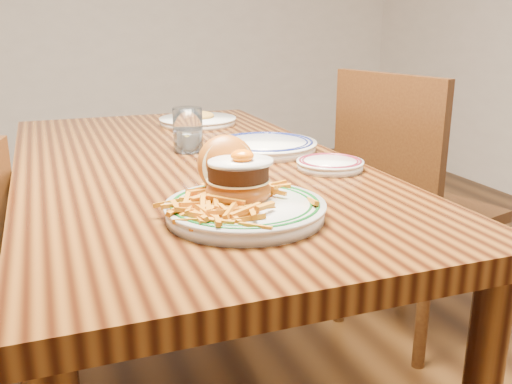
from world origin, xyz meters
name	(u,v)px	position (x,y,z in m)	size (l,w,h in m)	color
table	(186,193)	(0.00, 0.00, 0.66)	(0.85, 1.60, 0.75)	black
chair_right	(407,201)	(0.81, 0.13, 0.51)	(0.54, 0.54, 0.95)	#3F240D
main_plate	(242,195)	(0.00, -0.47, 0.79)	(0.30, 0.31, 0.15)	silver
side_plate	(330,164)	(0.31, -0.22, 0.76)	(0.17, 0.17, 0.03)	silver
rear_plate	(265,145)	(0.24, 0.03, 0.77)	(0.29, 0.29, 0.03)	silver
water_glass	(188,133)	(0.04, 0.10, 0.80)	(0.08, 0.08, 0.12)	white
far_plate	(198,120)	(0.17, 0.51, 0.77)	(0.27, 0.27, 0.05)	silver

